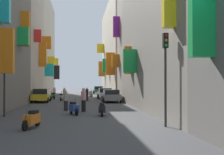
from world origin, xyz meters
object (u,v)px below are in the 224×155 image
Objects in this scene: scooter_black at (102,109)px; traffic_light_far_corner at (165,63)px; parked_car_green at (98,90)px; pedestrian_crossing at (87,94)px; scooter_white at (91,94)px; traffic_light_near_corner at (4,68)px; pedestrian_far_away at (66,101)px; pedestrian_near_right at (64,94)px; scooter_silver at (61,97)px; pedestrian_mid_street at (84,100)px; parked_car_grey at (111,96)px; pedestrian_near_left at (54,92)px; parked_car_yellow at (41,95)px; scooter_green at (53,96)px; scooter_blue at (74,108)px; scooter_orange at (32,119)px; parked_car_white at (105,93)px.

traffic_light_far_corner is at bearing -62.59° from scooter_black.
pedestrian_crossing is at bearing -97.11° from parked_car_green.
traffic_light_near_corner reaches higher than scooter_white.
pedestrian_crossing is 12.63m from pedestrian_far_away.
pedestrian_near_right is 0.99× the size of pedestrian_far_away.
pedestrian_mid_street is at bearing -79.56° from scooter_silver.
parked_car_grey is 2.58× the size of pedestrian_near_left.
pedestrian_crossing is at bearing 92.12° from scooter_black.
traffic_light_near_corner reaches higher than scooter_silver.
parked_car_yellow reaches higher than parked_car_green.
parked_car_grey is 2.44× the size of scooter_green.
pedestrian_near_left is (0.02, 2.56, 0.33)m from scooter_green.
scooter_silver is 1.81m from pedestrian_near_right.
scooter_orange is (-1.90, -6.13, 0.00)m from scooter_blue.
scooter_green is at bearing 86.40° from traffic_light_near_corner.
pedestrian_near_right is at bearing 80.94° from scooter_silver.
parked_car_white is 0.84× the size of traffic_light_near_corner.
traffic_light_near_corner is (-8.21, -20.31, 2.38)m from parked_car_white.
parked_car_grey is at bearing -52.90° from pedestrian_near_left.
pedestrian_near_left is (-1.33, 6.34, 0.33)m from scooter_silver.
scooter_orange is at bearing -97.53° from pedestrian_far_away.
traffic_light_near_corner is at bearing -104.25° from scooter_white.
traffic_light_near_corner is 10.59m from traffic_light_far_corner.
pedestrian_crossing is at bearing 132.46° from parked_car_grey.
traffic_light_far_corner reaches higher than scooter_white.
traffic_light_far_corner is (7.84, -25.70, 2.70)m from scooter_green.
parked_car_green is 34.05m from pedestrian_far_away.
parked_car_grey is at bearing -7.72° from parked_car_yellow.
pedestrian_crossing reaches higher than scooter_white.
parked_car_yellow is at bearing -95.27° from pedestrian_near_left.
scooter_green is 4.01m from scooter_silver.
scooter_blue is at bearing -84.96° from pedestrian_near_right.
parked_car_yellow is at bearing 111.41° from pedestrian_mid_street.
pedestrian_near_right is at bearing 100.56° from scooter_black.
scooter_white is at bearing 61.54° from parked_car_yellow.
traffic_light_near_corner is (-5.71, -16.43, 2.35)m from pedestrian_crossing.
scooter_white is at bearing 28.12° from pedestrian_near_left.
pedestrian_near_right is (1.61, -4.58, -0.02)m from pedestrian_near_left.
scooter_white is at bearing 86.54° from pedestrian_mid_street.
pedestrian_mid_street is (-3.22, -34.81, 0.13)m from parked_car_green.
pedestrian_near_left is 1.02× the size of pedestrian_near_right.
parked_car_green is at bearing 83.92° from scooter_blue.
scooter_white is 1.15× the size of scooter_green.
scooter_blue is 2.14m from pedestrian_mid_street.
parked_car_yellow is at bearing 111.57° from scooter_black.
scooter_white is 1.23× the size of pedestrian_far_away.
parked_car_yellow is (-7.79, 1.06, 0.04)m from parked_car_grey.
traffic_light_far_corner is at bearing -85.21° from scooter_white.
parked_car_grey is at bearing 72.92° from scooter_blue.
traffic_light_far_corner is at bearing -1.57° from scooter_orange.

